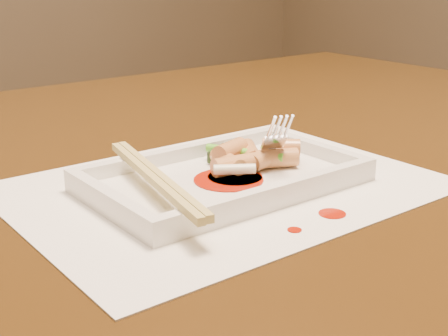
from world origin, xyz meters
TOP-DOWN VIEW (x-y plane):
  - table at (0.00, 0.00)m, footprint 1.40×0.90m
  - placemat at (-0.08, -0.15)m, footprint 0.40×0.30m
  - sauce_splatter_a at (-0.05, -0.27)m, footprint 0.02×0.02m
  - sauce_splatter_b at (-0.10, -0.27)m, footprint 0.01×0.01m
  - plate_base at (-0.08, -0.15)m, footprint 0.26×0.16m
  - plate_rim_far at (-0.08, -0.08)m, footprint 0.26×0.01m
  - plate_rim_near at (-0.08, -0.23)m, footprint 0.26×0.01m
  - plate_rim_left at (-0.20, -0.15)m, footprint 0.01×0.14m
  - plate_rim_right at (0.04, -0.15)m, footprint 0.01×0.14m
  - veg_piece at (-0.04, -0.11)m, footprint 0.05×0.04m
  - scallion_white at (-0.08, -0.17)m, footprint 0.04×0.03m
  - scallion_green at (-0.04, -0.13)m, footprint 0.05×0.08m
  - chopstick_a at (-0.16, -0.15)m, footprint 0.05×0.22m
  - chopstick_b at (-0.15, -0.15)m, footprint 0.05×0.22m
  - fork at (-0.01, -0.14)m, footprint 0.09×0.10m
  - sauce_blob_0 at (-0.07, -0.16)m, footprint 0.05×0.05m
  - sauce_blob_1 at (-0.08, -0.16)m, footprint 0.07×0.07m
  - rice_cake_0 at (-0.02, -0.16)m, footprint 0.05×0.02m
  - rice_cake_1 at (-0.02, -0.16)m, footprint 0.05×0.04m
  - rice_cake_2 at (-0.05, -0.13)m, footprint 0.04×0.03m
  - rice_cake_3 at (-0.06, -0.14)m, footprint 0.02×0.05m
  - rice_cake_4 at (-0.06, -0.15)m, footprint 0.05×0.03m
  - rice_cake_5 at (-0.00, -0.15)m, footprint 0.04×0.04m
  - rice_cake_6 at (-0.03, -0.13)m, footprint 0.04×0.05m

SIDE VIEW (x-z plane):
  - table at x=0.00m, z-range 0.27..1.02m
  - placemat at x=-0.08m, z-range 0.75..0.75m
  - sauce_splatter_a at x=-0.05m, z-range 0.75..0.75m
  - sauce_splatter_b at x=-0.10m, z-range 0.75..0.75m
  - plate_base at x=-0.08m, z-range 0.75..0.76m
  - sauce_blob_0 at x=-0.07m, z-range 0.76..0.76m
  - sauce_blob_1 at x=-0.08m, z-range 0.76..0.76m
  - plate_rim_far at x=-0.08m, z-range 0.76..0.77m
  - plate_rim_near at x=-0.08m, z-range 0.76..0.77m
  - plate_rim_left at x=-0.20m, z-range 0.76..0.77m
  - plate_rim_right at x=0.04m, z-range 0.76..0.77m
  - veg_piece at x=-0.04m, z-range 0.76..0.77m
  - rice_cake_0 at x=-0.02m, z-range 0.76..0.78m
  - rice_cake_1 at x=-0.02m, z-range 0.76..0.78m
  - rice_cake_3 at x=-0.06m, z-range 0.76..0.78m
  - rice_cake_4 at x=-0.06m, z-range 0.76..0.78m
  - rice_cake_6 at x=-0.03m, z-range 0.76..0.78m
  - scallion_white at x=-0.08m, z-range 0.77..0.78m
  - scallion_green at x=-0.04m, z-range 0.77..0.78m
  - rice_cake_2 at x=-0.05m, z-range 0.77..0.79m
  - rice_cake_5 at x=0.00m, z-range 0.77..0.79m
  - chopstick_a at x=-0.16m, z-range 0.77..0.78m
  - chopstick_b at x=-0.15m, z-range 0.77..0.78m
  - fork at x=-0.01m, z-range 0.76..0.90m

